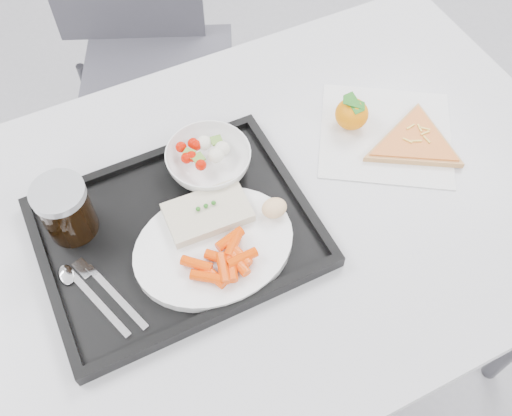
{
  "coord_description": "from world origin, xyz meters",
  "views": [
    {
      "loc": [
        -0.27,
        -0.2,
        1.59
      ],
      "look_at": [
        -0.03,
        0.29,
        0.77
      ],
      "focal_mm": 40.0,
      "sensor_mm": 36.0,
      "label": 1
    }
  ],
  "objects_px": {
    "table": "(267,224)",
    "tray": "(177,233)",
    "pizza_slice": "(415,142)",
    "dinner_plate": "(214,246)",
    "chair": "(143,39)",
    "cola_glass": "(66,209)",
    "salad_bowl": "(209,161)",
    "tangerine": "(352,114)"
  },
  "relations": [
    {
      "from": "salad_bowl",
      "to": "pizza_slice",
      "type": "xyz_separation_m",
      "value": [
        0.38,
        -0.11,
        -0.03
      ]
    },
    {
      "from": "tray",
      "to": "dinner_plate",
      "type": "height_order",
      "value": "dinner_plate"
    },
    {
      "from": "tray",
      "to": "pizza_slice",
      "type": "relative_size",
      "value": 1.9
    },
    {
      "from": "table",
      "to": "tray",
      "type": "xyz_separation_m",
      "value": [
        -0.17,
        0.01,
        0.08
      ]
    },
    {
      "from": "tray",
      "to": "salad_bowl",
      "type": "height_order",
      "value": "salad_bowl"
    },
    {
      "from": "salad_bowl",
      "to": "tangerine",
      "type": "distance_m",
      "value": 0.29
    },
    {
      "from": "tray",
      "to": "dinner_plate",
      "type": "bearing_deg",
      "value": -53.92
    },
    {
      "from": "table",
      "to": "cola_glass",
      "type": "xyz_separation_m",
      "value": [
        -0.32,
        0.09,
        0.14
      ]
    },
    {
      "from": "tray",
      "to": "cola_glass",
      "type": "xyz_separation_m",
      "value": [
        -0.15,
        0.08,
        0.06
      ]
    },
    {
      "from": "table",
      "to": "tangerine",
      "type": "relative_size",
      "value": 14.51
    },
    {
      "from": "table",
      "to": "salad_bowl",
      "type": "relative_size",
      "value": 7.89
    },
    {
      "from": "chair",
      "to": "pizza_slice",
      "type": "xyz_separation_m",
      "value": [
        0.3,
        -0.77,
        0.22
      ]
    },
    {
      "from": "salad_bowl",
      "to": "cola_glass",
      "type": "bearing_deg",
      "value": -177.09
    },
    {
      "from": "cola_glass",
      "to": "tangerine",
      "type": "height_order",
      "value": "cola_glass"
    },
    {
      "from": "dinner_plate",
      "to": "cola_glass",
      "type": "bearing_deg",
      "value": 143.72
    },
    {
      "from": "tray",
      "to": "table",
      "type": "bearing_deg",
      "value": -2.87
    },
    {
      "from": "table",
      "to": "chair",
      "type": "bearing_deg",
      "value": 89.5
    },
    {
      "from": "chair",
      "to": "tangerine",
      "type": "bearing_deg",
      "value": -71.92
    },
    {
      "from": "table",
      "to": "chair",
      "type": "distance_m",
      "value": 0.78
    },
    {
      "from": "dinner_plate",
      "to": "tray",
      "type": "bearing_deg",
      "value": 126.08
    },
    {
      "from": "cola_glass",
      "to": "tangerine",
      "type": "distance_m",
      "value": 0.55
    },
    {
      "from": "dinner_plate",
      "to": "tangerine",
      "type": "relative_size",
      "value": 3.27
    },
    {
      "from": "tray",
      "to": "cola_glass",
      "type": "distance_m",
      "value": 0.19
    },
    {
      "from": "tangerine",
      "to": "chair",
      "type": "bearing_deg",
      "value": 108.08
    },
    {
      "from": "chair",
      "to": "cola_glass",
      "type": "xyz_separation_m",
      "value": [
        -0.33,
        -0.67,
        0.28
      ]
    },
    {
      "from": "cola_glass",
      "to": "tangerine",
      "type": "bearing_deg",
      "value": -0.1
    },
    {
      "from": "salad_bowl",
      "to": "pizza_slice",
      "type": "distance_m",
      "value": 0.39
    },
    {
      "from": "pizza_slice",
      "to": "tray",
      "type": "bearing_deg",
      "value": 178.54
    },
    {
      "from": "table",
      "to": "salad_bowl",
      "type": "distance_m",
      "value": 0.16
    },
    {
      "from": "table",
      "to": "pizza_slice",
      "type": "relative_size",
      "value": 5.07
    },
    {
      "from": "table",
      "to": "pizza_slice",
      "type": "distance_m",
      "value": 0.32
    },
    {
      "from": "table",
      "to": "tangerine",
      "type": "xyz_separation_m",
      "value": [
        0.23,
        0.09,
        0.1
      ]
    },
    {
      "from": "tray",
      "to": "tangerine",
      "type": "relative_size",
      "value": 5.44
    },
    {
      "from": "tray",
      "to": "tangerine",
      "type": "bearing_deg",
      "value": 12.05
    },
    {
      "from": "chair",
      "to": "tangerine",
      "type": "xyz_separation_m",
      "value": [
        0.22,
        -0.67,
        0.25
      ]
    },
    {
      "from": "tray",
      "to": "salad_bowl",
      "type": "relative_size",
      "value": 2.96
    },
    {
      "from": "chair",
      "to": "pizza_slice",
      "type": "relative_size",
      "value": 3.93
    },
    {
      "from": "tray",
      "to": "salad_bowl",
      "type": "distance_m",
      "value": 0.15
    },
    {
      "from": "salad_bowl",
      "to": "dinner_plate",
      "type": "bearing_deg",
      "value": -110.91
    },
    {
      "from": "chair",
      "to": "tray",
      "type": "xyz_separation_m",
      "value": [
        -0.17,
        -0.76,
        0.22
      ]
    },
    {
      "from": "table",
      "to": "tray",
      "type": "relative_size",
      "value": 2.67
    },
    {
      "from": "tray",
      "to": "cola_glass",
      "type": "bearing_deg",
      "value": 150.97
    }
  ]
}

